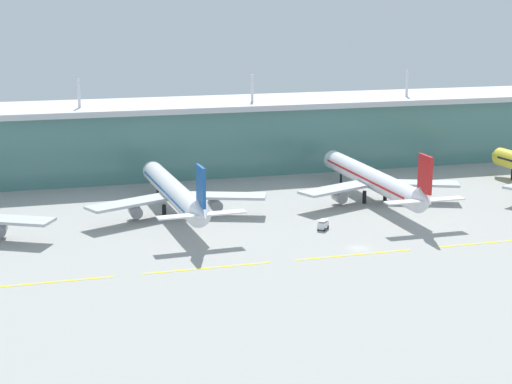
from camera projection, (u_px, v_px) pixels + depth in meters
The scene contains 9 objects.
ground_plane at pixel (359, 248), 187.44m from camera, with size 600.00×600.00×0.00m, color #9E9E99.
terminal_building at pixel (248, 134), 275.18m from camera, with size 288.00×34.00×32.50m.
airliner_near_middle at pixel (174, 192), 214.76m from camera, with size 48.76×66.13×18.90m.
airliner_far_middle at pixel (373, 179), 230.22m from camera, with size 48.80×69.89×18.90m.
taxiway_stripe_west at pixel (44, 283), 164.24m from camera, with size 28.00×0.70×0.04m, color yellow.
taxiway_stripe_mid_west at pixel (207, 268), 173.37m from camera, with size 28.00×0.70×0.04m, color yellow.
taxiway_stripe_centre at pixel (354, 255), 182.50m from camera, with size 28.00×0.70×0.04m, color yellow.
taxiway_stripe_mid_east at pixel (487, 243), 191.63m from camera, with size 28.00×0.70×0.04m, color yellow.
baggage_cart at pixel (323, 225), 202.64m from camera, with size 3.72×3.91×2.48m.
Camera 1 is at (-72.44, -165.95, 55.59)m, focal length 56.80 mm.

